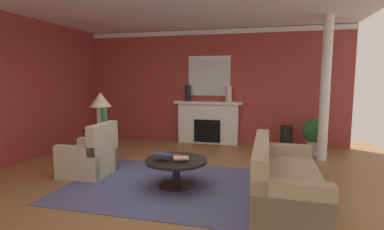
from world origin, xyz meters
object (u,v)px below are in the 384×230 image
object	(u,v)px
vase_mantel_right	(229,94)
sofa	(283,181)
vase_mantel_left	(188,93)
potted_plant	(315,133)
vase_tall_corner	(286,138)
coffee_table	(176,166)
armchair_near_window	(90,158)
mantel_mirror	(209,76)
vase_on_side_table	(105,118)
side_table	(102,142)
table_lamp	(101,103)
fireplace	(208,123)

from	to	relation	value
vase_mantel_right	sofa	bearing A→B (deg)	-70.25
sofa	vase_mantel_right	xyz separation A→B (m)	(-1.23, 3.43, 1.04)
vase_mantel_left	potted_plant	world-z (taller)	vase_mantel_left
vase_mantel_left	sofa	bearing A→B (deg)	-55.79
vase_tall_corner	coffee_table	bearing A→B (deg)	-121.62
sofa	vase_tall_corner	xyz separation A→B (m)	(0.22, 3.18, 0.00)
sofa	armchair_near_window	xyz separation A→B (m)	(-3.33, 0.35, 0.01)
mantel_mirror	vase_tall_corner	size ratio (longest dim) A/B	1.89
vase_mantel_right	vase_on_side_table	size ratio (longest dim) A/B	0.91
armchair_near_window	side_table	world-z (taller)	armchair_near_window
armchair_near_window	table_lamp	xyz separation A→B (m)	(-0.29, 0.90, 0.92)
fireplace	side_table	bearing A→B (deg)	-129.42
coffee_table	vase_tall_corner	distance (m)	3.53
fireplace	armchair_near_window	world-z (taller)	fireplace
coffee_table	side_table	size ratio (longest dim) A/B	1.43
armchair_near_window	side_table	xyz separation A→B (m)	(-0.29, 0.90, 0.09)
table_lamp	vase_mantel_right	bearing A→B (deg)	42.47
vase_mantel_right	potted_plant	size ratio (longest dim) A/B	0.50
coffee_table	table_lamp	world-z (taller)	table_lamp
sofa	side_table	size ratio (longest dim) A/B	3.00
sofa	table_lamp	distance (m)	3.94
vase_mantel_left	vase_mantel_right	bearing A→B (deg)	0.00
sofa	coffee_table	xyz separation A→B (m)	(-1.64, 0.17, 0.04)
armchair_near_window	mantel_mirror	bearing A→B (deg)	64.58
vase_mantel_left	table_lamp	bearing A→B (deg)	-120.47
coffee_table	vase_tall_corner	world-z (taller)	vase_tall_corner
table_lamp	coffee_table	bearing A→B (deg)	-28.50
mantel_mirror	side_table	size ratio (longest dim) A/B	1.62
potted_plant	armchair_near_window	bearing A→B (deg)	-147.91
vase_mantel_left	vase_on_side_table	xyz separation A→B (m)	(-1.13, -2.30, -0.41)
table_lamp	vase_tall_corner	distance (m)	4.39
mantel_mirror	table_lamp	distance (m)	3.04
side_table	armchair_near_window	bearing A→B (deg)	-72.13
table_lamp	mantel_mirror	bearing A→B (deg)	52.06
armchair_near_window	vase_tall_corner	size ratio (longest dim) A/B	1.58
sofa	armchair_near_window	world-z (taller)	armchair_near_window
vase_tall_corner	potted_plant	distance (m)	0.67
vase_on_side_table	potted_plant	world-z (taller)	vase_on_side_table
vase_mantel_right	vase_mantel_left	bearing A→B (deg)	180.00
fireplace	vase_tall_corner	world-z (taller)	fireplace
vase_mantel_left	armchair_near_window	bearing A→B (deg)	-107.90
armchair_near_window	vase_mantel_left	xyz separation A→B (m)	(1.00, 3.08, 1.03)
table_lamp	sofa	bearing A→B (deg)	-19.03
vase_mantel_right	vase_tall_corner	size ratio (longest dim) A/B	0.69
side_table	vase_on_side_table	distance (m)	0.56
coffee_table	vase_mantel_left	distance (m)	3.48
mantel_mirror	sofa	world-z (taller)	mantel_mirror
vase_tall_corner	armchair_near_window	bearing A→B (deg)	-141.38
potted_plant	mantel_mirror	bearing A→B (deg)	165.91
side_table	vase_mantel_right	xyz separation A→B (m)	(2.38, 2.18, 0.93)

